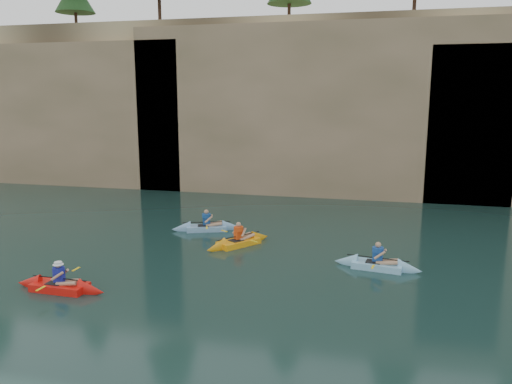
# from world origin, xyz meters

# --- Properties ---
(ground) EXTENTS (160.00, 160.00, 0.00)m
(ground) POSITION_xyz_m (0.00, 0.00, 0.00)
(ground) COLOR black
(ground) RESTS_ON ground
(cliff) EXTENTS (70.00, 16.00, 12.00)m
(cliff) POSITION_xyz_m (0.00, 30.00, 6.00)
(cliff) COLOR tan
(cliff) RESTS_ON ground
(cliff_slab_west) EXTENTS (26.00, 2.40, 10.56)m
(cliff_slab_west) POSITION_xyz_m (-20.00, 22.60, 5.28)
(cliff_slab_west) COLOR #A07F61
(cliff_slab_west) RESTS_ON ground
(cliff_slab_center) EXTENTS (24.00, 2.40, 11.40)m
(cliff_slab_center) POSITION_xyz_m (2.00, 22.60, 5.70)
(cliff_slab_center) COLOR #A07F61
(cliff_slab_center) RESTS_ON ground
(sea_cave_west) EXTENTS (4.50, 1.00, 4.00)m
(sea_cave_west) POSITION_xyz_m (-18.00, 21.95, 2.00)
(sea_cave_west) COLOR black
(sea_cave_west) RESTS_ON ground
(sea_cave_center) EXTENTS (3.50, 1.00, 3.20)m
(sea_cave_center) POSITION_xyz_m (-4.00, 21.95, 1.60)
(sea_cave_center) COLOR black
(sea_cave_center) RESTS_ON ground
(sea_cave_east) EXTENTS (5.00, 1.00, 4.50)m
(sea_cave_east) POSITION_xyz_m (10.00, 21.95, 2.25)
(sea_cave_east) COLOR black
(sea_cave_east) RESTS_ON ground
(main_kayaker) EXTENTS (3.40, 2.30, 1.26)m
(main_kayaker) POSITION_xyz_m (-4.18, 3.76, 0.17)
(main_kayaker) COLOR red
(main_kayaker) RESTS_ON ground
(kayaker_orange) EXTENTS (2.67, 3.23, 1.31)m
(kayaker_orange) POSITION_xyz_m (0.33, 10.22, 0.16)
(kayaker_orange) COLOR #FF9E10
(kayaker_orange) RESTS_ON ground
(kayaker_ltblue_near) EXTENTS (3.40, 2.55, 1.31)m
(kayaker_ltblue_near) POSITION_xyz_m (6.31, 8.55, 0.16)
(kayaker_ltblue_near) COLOR #88C3E4
(kayaker_ltblue_near) RESTS_ON ground
(kayaker_ltblue_mid) EXTENTS (3.48, 2.42, 1.30)m
(kayaker_ltblue_mid) POSITION_xyz_m (-1.87, 12.22, 0.16)
(kayaker_ltblue_mid) COLOR #7BA9CF
(kayaker_ltblue_mid) RESTS_ON ground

